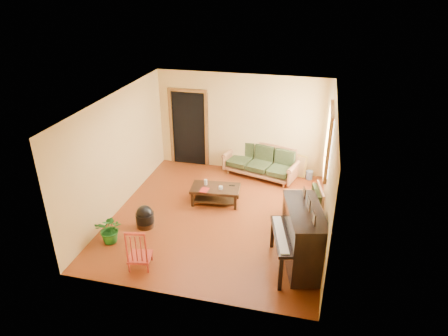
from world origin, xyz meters
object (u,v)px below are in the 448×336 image
(coffee_table, at_px, (215,195))
(footstool, at_px, (145,219))
(ceramic_crock, at_px, (309,175))
(armchair, at_px, (302,205))
(sofa, at_px, (260,162))
(red_chair, at_px, (139,247))
(potted_plant, at_px, (110,229))
(piano, at_px, (303,239))

(coffee_table, bearing_deg, footstool, -132.24)
(footstool, bearing_deg, ceramic_crock, 42.98)
(coffee_table, height_order, armchair, armchair)
(sofa, height_order, coffee_table, sofa)
(coffee_table, distance_m, footstool, 1.76)
(coffee_table, distance_m, ceramic_crock, 2.69)
(sofa, distance_m, armchair, 2.29)
(sofa, xyz_separation_m, red_chair, (-1.53, -4.09, 0.02))
(armchair, bearing_deg, sofa, 110.52)
(red_chair, distance_m, ceramic_crock, 5.09)
(red_chair, xyz_separation_m, potted_plant, (-0.87, 0.55, -0.13))
(armchair, relative_size, ceramic_crock, 3.82)
(piano, xyz_separation_m, potted_plant, (-3.69, -0.12, -0.31))
(armchair, distance_m, potted_plant, 3.94)
(ceramic_crock, xyz_separation_m, potted_plant, (-3.68, -3.69, 0.18))
(sofa, distance_m, piano, 3.66)
(footstool, bearing_deg, coffee_table, 47.76)
(armchair, distance_m, piano, 1.48)
(ceramic_crock, bearing_deg, piano, -89.78)
(footstool, xyz_separation_m, ceramic_crock, (3.25, 3.03, -0.07))
(red_chair, bearing_deg, piano, 2.33)
(piano, xyz_separation_m, footstool, (-3.26, 0.53, -0.42))
(armchair, xyz_separation_m, ceramic_crock, (0.07, 2.09, -0.32))
(sofa, bearing_deg, footstool, -108.55)
(footstool, bearing_deg, red_chair, -70.14)
(footstool, bearing_deg, sofa, 55.70)
(piano, relative_size, potted_plant, 2.32)
(sofa, distance_m, red_chair, 4.37)
(sofa, bearing_deg, ceramic_crock, 22.07)
(piano, bearing_deg, sofa, 96.85)
(piano, bearing_deg, footstool, 156.85)
(sofa, relative_size, piano, 1.39)
(sofa, relative_size, armchair, 2.23)
(sofa, height_order, footstool, sofa)
(sofa, height_order, piano, piano)
(red_chair, bearing_deg, coffee_table, 62.33)
(sofa, relative_size, coffee_table, 1.72)
(sofa, bearing_deg, piano, -53.53)
(armchair, distance_m, ceramic_crock, 2.12)
(armchair, bearing_deg, piano, -97.76)
(sofa, relative_size, ceramic_crock, 8.51)
(sofa, xyz_separation_m, armchair, (1.21, -1.95, 0.02))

